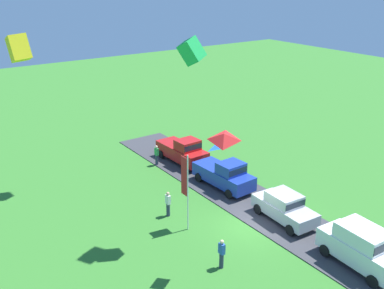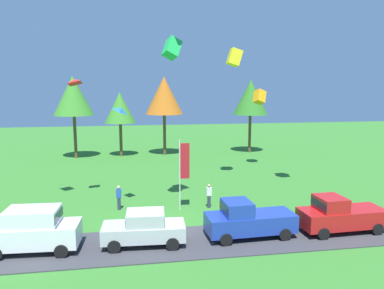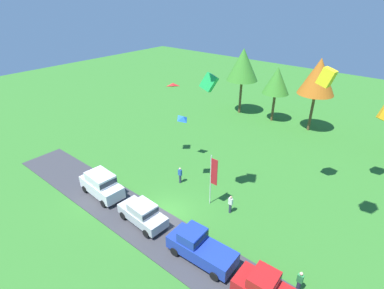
# 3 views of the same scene
# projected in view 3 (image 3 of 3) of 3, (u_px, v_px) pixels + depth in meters

# --- Properties ---
(ground_plane) EXTENTS (120.00, 120.00, 0.00)m
(ground_plane) POSITION_uv_depth(u_px,v_px,m) (168.00, 213.00, 25.61)
(ground_plane) COLOR #337528
(pavement_strip) EXTENTS (36.00, 4.40, 0.06)m
(pavement_strip) POSITION_uv_depth(u_px,v_px,m) (149.00, 226.00, 24.14)
(pavement_strip) COLOR #38383D
(pavement_strip) RESTS_ON ground
(car_suv_far_end) EXTENTS (4.70, 2.26, 2.28)m
(car_suv_far_end) POSITION_uv_depth(u_px,v_px,m) (101.00, 184.00, 27.24)
(car_suv_far_end) COLOR white
(car_suv_far_end) RESTS_ON ground
(car_sedan_by_flagpole) EXTENTS (4.50, 2.16, 1.84)m
(car_sedan_by_flagpole) POSITION_uv_depth(u_px,v_px,m) (143.00, 213.00, 24.07)
(car_sedan_by_flagpole) COLOR #B7B7BC
(car_sedan_by_flagpole) RESTS_ON ground
(car_pickup_mid_row) EXTENTS (5.08, 2.22, 2.14)m
(car_pickup_mid_row) POSITION_uv_depth(u_px,v_px,m) (199.00, 246.00, 20.86)
(car_pickup_mid_row) COLOR #1E389E
(car_pickup_mid_row) RESTS_ON ground
(person_beside_suv) EXTENTS (0.36, 0.24, 1.71)m
(person_beside_suv) POSITION_uv_depth(u_px,v_px,m) (180.00, 175.00, 29.27)
(person_beside_suv) COLOR #2D334C
(person_beside_suv) RESTS_ON ground
(person_watching_sky) EXTENTS (0.36, 0.24, 1.71)m
(person_watching_sky) POSITION_uv_depth(u_px,v_px,m) (299.00, 282.00, 18.61)
(person_watching_sky) COLOR #2D334C
(person_watching_sky) RESTS_ON ground
(person_on_lawn) EXTENTS (0.36, 0.24, 1.71)m
(person_on_lawn) POSITION_uv_depth(u_px,v_px,m) (230.00, 204.00, 25.31)
(person_on_lawn) COLOR #2D334C
(person_on_lawn) RESTS_ON ground
(tree_right_of_center) EXTENTS (4.59, 4.59, 9.68)m
(tree_right_of_center) POSITION_uv_depth(u_px,v_px,m) (243.00, 65.00, 43.10)
(tree_right_of_center) COLOR brown
(tree_right_of_center) RESTS_ON ground
(tree_center_back) EXTENTS (3.67, 3.67, 7.76)m
(tree_center_back) POSITION_uv_depth(u_px,v_px,m) (277.00, 81.00, 41.00)
(tree_center_back) COLOR brown
(tree_center_back) RESTS_ON ground
(tree_far_left) EXTENTS (4.56, 4.56, 9.63)m
(tree_far_left) POSITION_uv_depth(u_px,v_px,m) (318.00, 77.00, 37.39)
(tree_far_left) COLOR brown
(tree_far_left) RESTS_ON ground
(flag_banner) EXTENTS (0.71, 0.08, 4.93)m
(flag_banner) POSITION_uv_depth(u_px,v_px,m) (213.00, 175.00, 25.24)
(flag_banner) COLOR silver
(flag_banner) RESTS_ON ground
(kite_diamond_over_trees) EXTENTS (1.33, 1.33, 0.61)m
(kite_diamond_over_trees) POSITION_uv_depth(u_px,v_px,m) (173.00, 85.00, 28.98)
(kite_diamond_over_trees) COLOR red
(kite_diamond_near_flag) EXTENTS (0.89, 0.91, 0.60)m
(kite_diamond_near_flag) POSITION_uv_depth(u_px,v_px,m) (183.00, 118.00, 26.41)
(kite_diamond_near_flag) COLOR blue
(kite_box_trailing_tail) EXTENTS (1.42, 1.40, 1.62)m
(kite_box_trailing_tail) POSITION_uv_depth(u_px,v_px,m) (209.00, 82.00, 22.06)
(kite_box_trailing_tail) COLOR green
(kite_box_high_left) EXTENTS (1.33, 1.09, 1.64)m
(kite_box_high_left) POSITION_uv_depth(u_px,v_px,m) (327.00, 77.00, 23.37)
(kite_box_high_left) COLOR yellow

